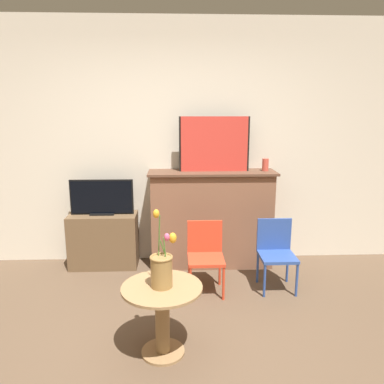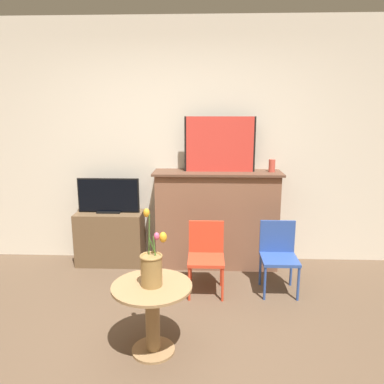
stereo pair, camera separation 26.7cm
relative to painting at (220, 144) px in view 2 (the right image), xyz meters
The scene contains 11 objects.
ground_plane 2.40m from the painting, 103.38° to the right, with size 14.00×14.00×0.00m, color brown.
wall_back 0.50m from the painting, 155.00° to the left, with size 8.00×0.06×2.70m.
fireplace_mantel 0.82m from the painting, 164.72° to the right, with size 1.39×0.42×1.07m.
painting is the anchor object (origin of this frame).
mantel_candle 0.61m from the painting, ahead, with size 0.07×0.07×0.13m.
tv_stand 1.62m from the painting, behind, with size 0.74×0.35×0.60m.
tv_monitor 1.36m from the painting, behind, with size 0.68×0.12×0.39m.
chair_red 1.17m from the painting, 102.07° to the right, with size 0.34×0.34×0.67m.
chair_blue 1.27m from the painting, 46.80° to the right, with size 0.34×0.34×0.67m.
side_table 1.97m from the painting, 107.82° to the right, with size 0.57×0.57×0.52m.
vase_tulips 1.82m from the painting, 107.76° to the right, with size 0.19×0.16×0.54m.
Camera 2 is at (0.32, -2.09, 1.73)m, focal length 35.00 mm.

